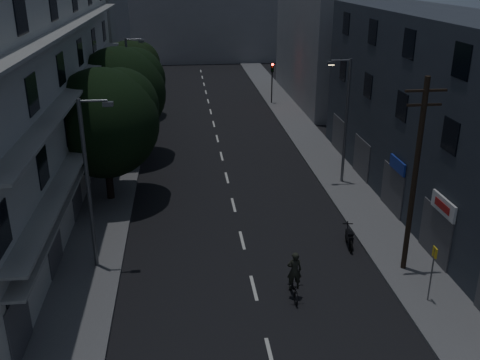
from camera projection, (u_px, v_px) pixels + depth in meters
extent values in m
plane|color=black|center=(221.00, 154.00, 40.86)|extent=(160.00, 160.00, 0.00)
cube|color=#565659|center=(121.00, 157.00, 40.06)|extent=(3.00, 90.00, 0.15)
cube|color=#565659|center=(317.00, 150.00, 41.61)|extent=(3.00, 90.00, 0.15)
cube|color=beige|center=(270.00, 356.00, 19.62)|extent=(0.15, 2.00, 0.01)
cube|color=beige|center=(254.00, 288.00, 23.78)|extent=(0.15, 2.00, 0.01)
cube|color=beige|center=(242.00, 240.00, 27.93)|extent=(0.15, 2.00, 0.01)
cube|color=beige|center=(234.00, 205.00, 32.09)|extent=(0.15, 2.00, 0.01)
cube|color=beige|center=(227.00, 178.00, 36.24)|extent=(0.15, 2.00, 0.01)
cube|color=beige|center=(222.00, 156.00, 40.40)|extent=(0.15, 2.00, 0.01)
cube|color=beige|center=(217.00, 139.00, 44.55)|extent=(0.15, 2.00, 0.01)
cube|color=beige|center=(214.00, 124.00, 48.71)|extent=(0.15, 2.00, 0.01)
cube|color=beige|center=(211.00, 112.00, 52.86)|extent=(0.15, 2.00, 0.01)
cube|color=beige|center=(208.00, 101.00, 57.02)|extent=(0.15, 2.00, 0.01)
cube|color=beige|center=(206.00, 92.00, 61.17)|extent=(0.15, 2.00, 0.01)
cube|color=beige|center=(204.00, 84.00, 65.33)|extent=(0.15, 2.00, 0.01)
cube|color=beige|center=(202.00, 77.00, 69.48)|extent=(0.15, 2.00, 0.01)
cube|color=beige|center=(201.00, 71.00, 73.64)|extent=(0.15, 2.00, 0.01)
cube|color=#AFAEA9|center=(20.00, 85.00, 30.57)|extent=(6.00, 36.00, 14.00)
cube|color=black|center=(16.00, 310.00, 18.88)|extent=(0.06, 1.60, 1.60)
cube|color=black|center=(52.00, 232.00, 24.42)|extent=(0.06, 1.60, 1.60)
cube|color=black|center=(75.00, 184.00, 29.96)|extent=(0.06, 1.60, 1.60)
cube|color=black|center=(91.00, 150.00, 35.50)|extent=(0.06, 1.60, 1.60)
cube|color=black|center=(102.00, 125.00, 41.04)|extent=(0.06, 1.60, 1.60)
cube|color=black|center=(111.00, 107.00, 46.58)|extent=(0.06, 1.60, 1.60)
cube|color=black|center=(1.00, 229.00, 17.69)|extent=(0.06, 1.60, 1.60)
cube|color=black|center=(43.00, 167.00, 23.23)|extent=(0.06, 1.60, 1.60)
cube|color=black|center=(68.00, 129.00, 28.77)|extent=(0.06, 1.60, 1.60)
cube|color=black|center=(86.00, 103.00, 34.31)|extent=(0.06, 1.60, 1.60)
cube|color=black|center=(98.00, 84.00, 39.85)|extent=(0.06, 1.60, 1.60)
cube|color=black|center=(108.00, 70.00, 45.39)|extent=(0.06, 1.60, 1.60)
cube|color=black|center=(32.00, 94.00, 22.05)|extent=(0.06, 1.60, 1.60)
cube|color=black|center=(61.00, 69.00, 27.59)|extent=(0.06, 1.60, 1.60)
cube|color=black|center=(80.00, 52.00, 33.13)|extent=(0.06, 1.60, 1.60)
cube|color=black|center=(94.00, 40.00, 38.67)|extent=(0.06, 1.60, 1.60)
cube|color=black|center=(104.00, 31.00, 44.21)|extent=(0.06, 1.60, 1.60)
cube|color=black|center=(20.00, 13.00, 20.87)|extent=(0.06, 1.60, 1.60)
cube|color=black|center=(53.00, 4.00, 26.41)|extent=(0.06, 1.60, 1.60)
cube|color=gray|center=(88.00, 134.00, 32.04)|extent=(1.00, 32.40, 0.12)
cube|color=gray|center=(82.00, 81.00, 30.85)|extent=(1.00, 32.40, 0.12)
cube|color=gray|center=(76.00, 23.00, 29.67)|extent=(1.00, 32.40, 0.12)
cube|color=gray|center=(88.00, 148.00, 32.36)|extent=(0.80, 32.40, 0.12)
cube|color=#424247|center=(19.00, 324.00, 19.10)|extent=(0.06, 2.40, 2.40)
cube|color=#424247|center=(54.00, 244.00, 24.64)|extent=(0.06, 2.40, 2.40)
cube|color=#424247|center=(77.00, 193.00, 30.18)|extent=(0.06, 2.40, 2.40)
cube|color=#424247|center=(92.00, 158.00, 35.72)|extent=(0.06, 2.40, 2.40)
cube|color=#424247|center=(103.00, 133.00, 41.26)|extent=(0.06, 2.40, 2.40)
cube|color=#424247|center=(112.00, 113.00, 46.80)|extent=(0.06, 2.40, 2.40)
cube|color=#292E37|center=(449.00, 117.00, 29.92)|extent=(6.00, 28.00, 11.00)
cube|color=black|center=(450.00, 136.00, 23.77)|extent=(0.06, 1.40, 1.50)
cube|color=black|center=(402.00, 106.00, 28.85)|extent=(0.06, 1.40, 1.50)
cube|color=black|center=(368.00, 86.00, 33.92)|extent=(0.06, 1.40, 1.50)
cube|color=black|center=(343.00, 70.00, 39.00)|extent=(0.06, 1.40, 1.50)
cube|color=black|center=(462.00, 61.00, 22.55)|extent=(0.06, 1.40, 1.50)
cube|color=black|center=(409.00, 44.00, 27.63)|extent=(0.06, 1.40, 1.50)
cube|color=black|center=(373.00, 32.00, 32.70)|extent=(0.06, 1.40, 1.50)
cube|color=black|center=(346.00, 23.00, 37.78)|extent=(0.06, 1.40, 1.50)
cube|color=#424247|center=(435.00, 234.00, 25.58)|extent=(0.06, 3.00, 2.60)
cube|color=#424247|center=(392.00, 190.00, 30.66)|extent=(0.06, 3.00, 2.60)
cube|color=#424247|center=(361.00, 158.00, 35.73)|extent=(0.06, 3.00, 2.60)
cube|color=#424247|center=(338.00, 135.00, 40.81)|extent=(0.06, 3.00, 2.60)
cube|color=silver|center=(444.00, 206.00, 24.48)|extent=(0.12, 2.20, 0.80)
cube|color=#B21414|center=(442.00, 206.00, 24.47)|extent=(0.02, 1.40, 0.36)
cube|color=navy|center=(398.00, 165.00, 29.56)|extent=(0.12, 2.00, 0.70)
cube|color=slate|center=(93.00, 20.00, 57.89)|extent=(6.00, 20.00, 16.00)
cube|color=slate|center=(323.00, 38.00, 55.40)|extent=(6.00, 20.00, 13.00)
cube|color=slate|center=(197.00, 27.00, 80.56)|extent=(24.00, 8.00, 10.00)
cylinder|color=black|center=(108.00, 165.00, 31.96)|extent=(0.44, 0.44, 4.28)
sphere|color=black|center=(104.00, 123.00, 31.01)|extent=(6.43, 6.43, 6.43)
sphere|color=black|center=(121.00, 106.00, 31.56)|extent=(4.50, 4.50, 4.50)
sphere|color=black|center=(87.00, 118.00, 30.16)|extent=(4.18, 4.18, 4.18)
cylinder|color=black|center=(123.00, 128.00, 39.11)|extent=(0.44, 0.44, 4.34)
sphere|color=black|center=(120.00, 93.00, 38.14)|extent=(6.54, 6.54, 6.54)
sphere|color=black|center=(134.00, 79.00, 38.70)|extent=(4.58, 4.58, 4.58)
sphere|color=black|center=(107.00, 89.00, 37.27)|extent=(4.25, 4.25, 4.25)
cylinder|color=black|center=(131.00, 96.00, 50.20)|extent=(0.44, 0.44, 3.79)
sphere|color=black|center=(129.00, 72.00, 49.36)|extent=(5.66, 5.66, 5.66)
sphere|color=black|center=(139.00, 63.00, 49.84)|extent=(3.96, 3.96, 3.96)
sphere|color=black|center=(121.00, 68.00, 48.61)|extent=(3.68, 3.68, 3.68)
cylinder|color=black|center=(272.00, 88.00, 55.15)|extent=(0.12, 0.12, 3.20)
cube|color=black|center=(272.00, 68.00, 54.39)|extent=(0.28, 0.22, 0.90)
sphere|color=#FF0C05|center=(273.00, 65.00, 54.13)|extent=(0.22, 0.22, 0.22)
sphere|color=#3F330C|center=(273.00, 68.00, 54.24)|extent=(0.22, 0.22, 0.22)
sphere|color=black|center=(272.00, 71.00, 54.35)|extent=(0.22, 0.22, 0.22)
cylinder|color=black|center=(143.00, 91.00, 53.58)|extent=(0.12, 0.12, 3.20)
cube|color=black|center=(142.00, 71.00, 52.82)|extent=(0.28, 0.22, 0.90)
sphere|color=black|center=(141.00, 67.00, 52.56)|extent=(0.22, 0.22, 0.22)
sphere|color=#3F330C|center=(142.00, 71.00, 52.67)|extent=(0.22, 0.22, 0.22)
sphere|color=#0CFF26|center=(142.00, 74.00, 52.78)|extent=(0.22, 0.22, 0.22)
cylinder|color=#5B5E62|center=(88.00, 187.00, 23.87)|extent=(0.18, 0.18, 8.00)
cylinder|color=#5B5E62|center=(93.00, 101.00, 22.49)|extent=(1.20, 0.10, 0.10)
cube|color=#5B5E62|center=(108.00, 104.00, 22.61)|extent=(0.45, 0.25, 0.18)
cube|color=#4C4C4C|center=(108.00, 106.00, 22.64)|extent=(0.35, 0.18, 0.04)
cylinder|color=#5C5E64|center=(346.00, 122.00, 33.80)|extent=(0.18, 0.18, 8.00)
cylinder|color=#5C5E64|center=(341.00, 60.00, 32.30)|extent=(1.20, 0.10, 0.10)
cube|color=#5C5E64|center=(331.00, 63.00, 32.29)|extent=(0.45, 0.25, 0.18)
cube|color=#FFD88C|center=(331.00, 65.00, 32.33)|extent=(0.35, 0.18, 0.04)
cylinder|color=slate|center=(129.00, 89.00, 43.15)|extent=(0.18, 0.18, 8.00)
cylinder|color=slate|center=(133.00, 39.00, 41.77)|extent=(1.20, 0.10, 0.10)
cube|color=slate|center=(141.00, 41.00, 41.89)|extent=(0.45, 0.25, 0.18)
cube|color=#4C4C4C|center=(141.00, 43.00, 41.93)|extent=(0.35, 0.18, 0.04)
cylinder|color=black|center=(415.00, 179.00, 23.45)|extent=(0.24, 0.24, 9.00)
cube|color=black|center=(426.00, 91.00, 22.01)|extent=(1.80, 0.10, 0.10)
cube|color=black|center=(424.00, 105.00, 22.23)|extent=(1.50, 0.10, 0.10)
cylinder|color=#595B60|center=(431.00, 275.00, 22.19)|extent=(0.06, 0.06, 2.50)
cube|color=yellow|center=(435.00, 252.00, 21.81)|extent=(0.05, 0.35, 0.45)
torus|color=black|center=(351.00, 247.00, 26.71)|extent=(0.18, 0.67, 0.66)
torus|color=black|center=(347.00, 236.00, 27.75)|extent=(0.18, 0.67, 0.66)
cube|color=black|center=(349.00, 236.00, 27.12)|extent=(0.36, 1.05, 0.33)
cube|color=black|center=(350.00, 233.00, 26.90)|extent=(0.33, 0.45, 0.09)
cylinder|color=black|center=(348.00, 229.00, 27.55)|extent=(0.11, 0.41, 0.79)
cube|color=black|center=(348.00, 224.00, 27.54)|extent=(0.52, 0.10, 0.04)
imported|color=black|center=(294.00, 288.00, 22.95)|extent=(0.60, 1.73, 0.91)
imported|color=black|center=(294.00, 271.00, 22.63)|extent=(0.64, 0.42, 1.74)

